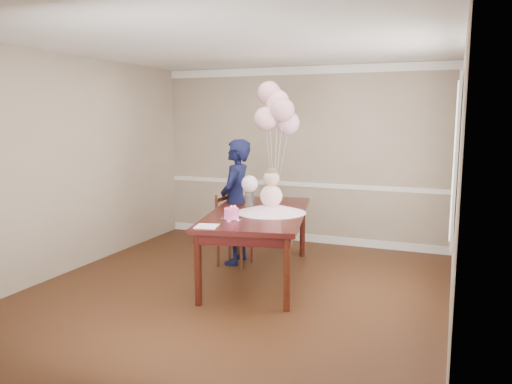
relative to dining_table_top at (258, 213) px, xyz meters
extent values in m
cube|color=black|center=(-0.06, -0.58, -0.79)|extent=(4.50, 5.00, 0.00)
cube|color=silver|center=(-0.06, -0.58, 1.91)|extent=(4.50, 5.00, 0.02)
cube|color=gray|center=(-0.06, 1.92, 0.56)|extent=(4.50, 0.02, 2.70)
cube|color=gray|center=(-0.06, -3.08, 0.56)|extent=(4.50, 0.02, 2.70)
cube|color=gray|center=(-2.31, -0.58, 0.56)|extent=(0.02, 5.00, 2.70)
cube|color=gray|center=(2.19, -0.58, 0.56)|extent=(0.02, 5.00, 2.70)
cube|color=white|center=(-0.06, 1.91, 0.11)|extent=(4.50, 0.02, 0.07)
cube|color=white|center=(-0.06, 1.91, 1.84)|extent=(4.50, 0.02, 0.12)
cube|color=white|center=(-0.06, 1.91, -0.73)|extent=(4.50, 0.02, 0.12)
cube|color=white|center=(2.17, -0.08, 0.76)|extent=(0.02, 1.66, 1.56)
cube|color=white|center=(2.15, -0.08, 0.76)|extent=(0.01, 1.50, 1.40)
cube|color=black|center=(0.00, 0.00, 0.00)|extent=(1.53, 2.37, 0.05)
cube|color=black|center=(0.00, 0.00, -0.08)|extent=(1.40, 2.24, 0.11)
cylinder|color=black|center=(-0.24, -1.08, -0.41)|extent=(0.09, 0.09, 0.77)
cylinder|color=black|center=(0.66, -0.89, -0.41)|extent=(0.09, 0.09, 0.77)
cylinder|color=black|center=(-0.66, 0.89, -0.41)|extent=(0.09, 0.09, 0.77)
cylinder|color=black|center=(0.24, 1.08, -0.41)|extent=(0.09, 0.09, 0.77)
cone|color=#F4B4DC|center=(0.17, -0.02, 0.08)|extent=(0.99, 0.99, 0.11)
sphere|color=#FFA1C1|center=(0.17, -0.02, 0.22)|extent=(0.26, 0.26, 0.26)
sphere|color=#CFAC8E|center=(0.17, -0.02, 0.43)|extent=(0.19, 0.19, 0.19)
sphere|color=brown|center=(0.17, -0.02, 0.50)|extent=(0.13, 0.13, 0.13)
cylinder|color=silver|center=(-0.11, -0.53, 0.03)|extent=(0.29, 0.29, 0.01)
cylinder|color=#F24CA0|center=(-0.11, -0.53, 0.09)|extent=(0.20, 0.20, 0.11)
sphere|color=silver|center=(-0.11, -0.53, 0.16)|extent=(0.03, 0.03, 0.03)
sphere|color=white|center=(-0.08, -0.50, 0.16)|extent=(0.03, 0.03, 0.03)
cylinder|color=silver|center=(-0.23, 0.29, 0.12)|extent=(0.13, 0.13, 0.18)
sphere|color=silver|center=(-0.23, 0.29, 0.31)|extent=(0.21, 0.21, 0.21)
cube|color=white|center=(-0.18, -0.99, 0.03)|extent=(0.26, 0.26, 0.01)
cylinder|color=silver|center=(-0.02, 0.61, 0.04)|extent=(0.05, 0.05, 0.02)
sphere|color=#EFA9B9|center=(-0.13, 0.59, 1.12)|extent=(0.31, 0.31, 0.31)
sphere|color=#D899A5|center=(0.10, 0.58, 1.23)|extent=(0.31, 0.31, 0.31)
sphere|color=#FFB4C5|center=(-0.02, 0.72, 1.34)|extent=(0.31, 0.31, 0.31)
sphere|color=#DA9AA6|center=(-0.13, 0.72, 1.45)|extent=(0.31, 0.31, 0.31)
sphere|color=#F2ABC2|center=(0.12, 0.73, 1.07)|extent=(0.31, 0.31, 0.31)
cylinder|color=silver|center=(-0.07, 0.60, 0.50)|extent=(0.10, 0.03, 0.92)
cylinder|color=white|center=(0.04, 0.60, 0.55)|extent=(0.12, 0.04, 1.02)
cylinder|color=white|center=(-0.02, 0.67, 0.61)|extent=(0.01, 0.11, 1.14)
cylinder|color=white|center=(-0.08, 0.67, 0.66)|extent=(0.11, 0.09, 1.24)
cylinder|color=silver|center=(0.05, 0.67, 0.47)|extent=(0.14, 0.11, 0.85)
cube|color=#3B1F10|center=(-0.47, 0.37, -0.38)|extent=(0.42, 0.42, 0.05)
cylinder|color=#39180F|center=(-0.65, 0.21, -0.60)|extent=(0.04, 0.04, 0.40)
cylinder|color=#3C1E10|center=(-0.31, 0.20, -0.60)|extent=(0.04, 0.04, 0.40)
cylinder|color=#33190E|center=(-0.63, 0.55, -0.60)|extent=(0.04, 0.04, 0.40)
cylinder|color=#3E1411|center=(-0.30, 0.53, -0.60)|extent=(0.04, 0.04, 0.40)
cylinder|color=#331C0D|center=(-0.66, 0.21, -0.11)|extent=(0.04, 0.04, 0.52)
cylinder|color=#3A1410|center=(-0.65, 0.55, -0.11)|extent=(0.04, 0.04, 0.52)
cube|color=#3C1B10|center=(-0.66, 0.38, -0.22)|extent=(0.04, 0.37, 0.05)
cube|color=#39180F|center=(-0.66, 0.38, -0.07)|extent=(0.04, 0.37, 0.05)
cube|color=#39140F|center=(-0.66, 0.38, 0.08)|extent=(0.04, 0.37, 0.05)
imported|color=black|center=(-0.50, 0.47, 0.03)|extent=(0.45, 0.63, 1.65)
camera|label=1|loc=(2.16, -5.46, 1.16)|focal=35.00mm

